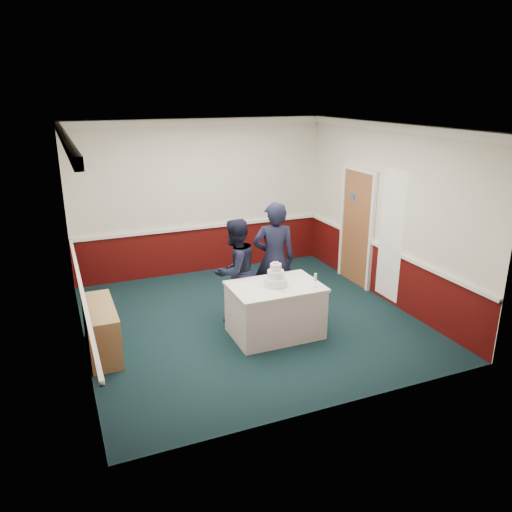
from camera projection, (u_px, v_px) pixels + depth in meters
name	position (u px, v px, depth m)	size (l,w,h in m)	color
ground	(250.00, 320.00, 7.97)	(5.00, 5.00, 0.00)	black
room_shell	(240.00, 191.00, 7.91)	(5.00, 5.00, 3.00)	silver
sideboard	(102.00, 330.00, 6.88)	(0.41, 1.20, 0.70)	#A67B50
cake_table	(275.00, 310.00, 7.38)	(1.32, 0.92, 0.79)	white
wedding_cake	(276.00, 278.00, 7.22)	(0.35, 0.35, 0.36)	white
cake_knife	(279.00, 290.00, 7.07)	(0.01, 0.22, 0.01)	silver
champagne_flute	(315.00, 278.00, 7.15)	(0.05, 0.05, 0.21)	silver
person_man	(235.00, 270.00, 7.75)	(0.80, 0.62, 1.65)	black
person_woman	(274.00, 259.00, 7.92)	(0.68, 0.45, 1.87)	black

